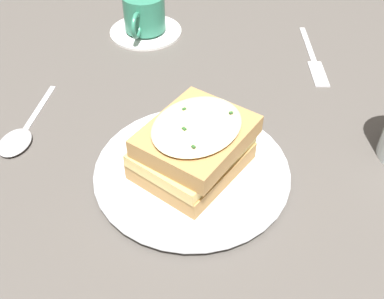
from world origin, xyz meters
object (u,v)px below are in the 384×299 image
at_px(teacup_with_saucer, 144,18).
at_px(fork, 314,62).
at_px(dinner_plate, 192,171).
at_px(sandwich, 194,146).
at_px(spoon, 18,138).

distance_m(teacup_with_saucer, fork, 0.30).
bearing_deg(dinner_plate, sandwich, -117.96).
height_order(dinner_plate, fork, dinner_plate).
relative_size(dinner_plate, teacup_with_saucer, 1.86).
relative_size(sandwich, teacup_with_saucer, 1.25).
height_order(teacup_with_saucer, spoon, teacup_with_saucer).
xyz_separation_m(dinner_plate, fork, (0.12, -0.30, -0.01)).
distance_m(teacup_with_saucer, spoon, 0.32).
relative_size(sandwich, spoon, 1.13).
height_order(sandwich, teacup_with_saucer, sandwich).
height_order(fork, spoon, spoon).
relative_size(fork, spoon, 1.18).
bearing_deg(spoon, fork, -147.51).
xyz_separation_m(dinner_plate, teacup_with_saucer, (0.35, -0.10, 0.02)).
bearing_deg(dinner_plate, spoon, 44.83).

